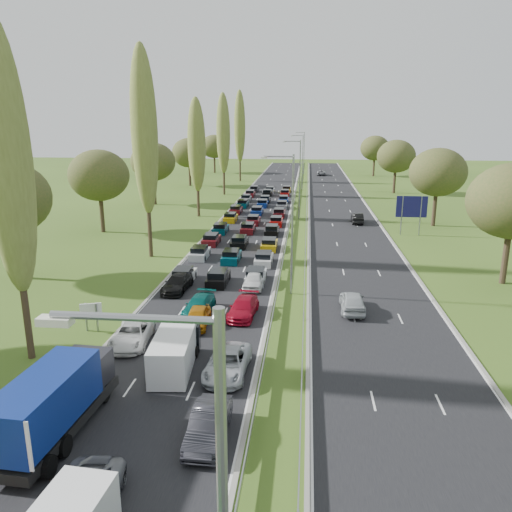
% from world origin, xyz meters
% --- Properties ---
extents(ground, '(260.00, 260.00, 0.00)m').
position_xyz_m(ground, '(4.50, 80.00, 0.00)').
color(ground, '#375219').
rests_on(ground, ground).
extents(near_carriageway, '(10.50, 215.00, 0.04)m').
position_xyz_m(near_carriageway, '(-2.25, 82.50, 0.00)').
color(near_carriageway, black).
rests_on(near_carriageway, ground).
extents(far_carriageway, '(10.50, 215.00, 0.04)m').
position_xyz_m(far_carriageway, '(11.25, 82.50, 0.00)').
color(far_carriageway, black).
rests_on(far_carriageway, ground).
extents(central_reservation, '(2.36, 215.00, 0.32)m').
position_xyz_m(central_reservation, '(4.50, 82.50, 0.55)').
color(central_reservation, gray).
rests_on(central_reservation, ground).
extents(lamp_columns, '(0.18, 140.18, 12.00)m').
position_xyz_m(lamp_columns, '(4.50, 78.00, 6.00)').
color(lamp_columns, gray).
rests_on(lamp_columns, ground).
extents(poplar_row, '(2.80, 127.80, 22.44)m').
position_xyz_m(poplar_row, '(-11.50, 68.17, 12.39)').
color(poplar_row, '#2D2116').
rests_on(poplar_row, ground).
extents(woodland_left, '(8.00, 166.00, 11.10)m').
position_xyz_m(woodland_left, '(-22.00, 62.63, 7.68)').
color(woodland_left, '#2D2116').
rests_on(woodland_left, ground).
extents(woodland_right, '(8.00, 153.00, 11.10)m').
position_xyz_m(woodland_right, '(24.00, 66.67, 7.68)').
color(woodland_right, '#2D2116').
rests_on(woodland_right, ground).
extents(traffic_queue_fill, '(9.07, 68.18, 0.80)m').
position_xyz_m(traffic_queue_fill, '(-2.25, 77.38, 0.44)').
color(traffic_queue_fill, silver).
rests_on(traffic_queue_fill, ground).
extents(near_car_2, '(2.70, 5.17, 1.39)m').
position_xyz_m(near_car_2, '(-5.80, 31.62, 0.72)').
color(near_car_2, silver).
rests_on(near_car_2, near_carriageway).
extents(near_car_3, '(2.26, 4.89, 1.38)m').
position_xyz_m(near_car_3, '(-5.57, 42.78, 0.71)').
color(near_car_3, black).
rests_on(near_car_3, near_carriageway).
extents(near_car_6, '(2.69, 5.20, 1.40)m').
position_xyz_m(near_car_6, '(-2.46, 16.45, 0.72)').
color(near_car_6, slate).
rests_on(near_car_6, near_carriageway).
extents(near_car_7, '(2.24, 4.70, 1.32)m').
position_xyz_m(near_car_7, '(-2.50, 37.60, 0.68)').
color(near_car_7, '#05514C').
rests_on(near_car_7, near_carriageway).
extents(near_car_8, '(1.79, 4.10, 1.38)m').
position_xyz_m(near_car_8, '(-2.08, 35.12, 0.71)').
color(near_car_8, '#B06A0B').
rests_on(near_car_8, near_carriageway).
extents(near_car_9, '(1.65, 4.57, 1.50)m').
position_xyz_m(near_car_9, '(1.36, 21.82, 0.77)').
color(near_car_9, black).
rests_on(near_car_9, near_carriageway).
extents(near_car_10, '(2.50, 5.18, 1.42)m').
position_xyz_m(near_car_10, '(1.24, 28.16, 0.73)').
color(near_car_10, '#AFB4B9').
rests_on(near_car_10, near_carriageway).
extents(near_car_11, '(2.27, 4.86, 1.37)m').
position_xyz_m(near_car_11, '(1.02, 37.38, 0.71)').
color(near_car_11, maroon).
rests_on(near_car_11, near_carriageway).
extents(near_car_12, '(1.88, 4.29, 1.44)m').
position_xyz_m(near_car_12, '(1.11, 44.30, 0.74)').
color(near_car_12, silver).
rests_on(near_car_12, near_carriageway).
extents(far_car_0, '(1.90, 4.69, 1.60)m').
position_xyz_m(far_car_0, '(9.46, 39.31, 0.82)').
color(far_car_0, '#A2A8AC').
rests_on(far_car_0, far_carriageway).
extents(far_car_1, '(1.66, 4.58, 1.50)m').
position_xyz_m(far_car_1, '(13.18, 75.73, 0.77)').
color(far_car_1, black).
rests_on(far_car_1, far_carriageway).
extents(far_car_2, '(2.78, 5.66, 1.55)m').
position_xyz_m(far_car_2, '(9.61, 145.75, 0.79)').
color(far_car_2, gray).
rests_on(far_car_2, far_carriageway).
extents(blue_lorry, '(2.31, 8.33, 3.52)m').
position_xyz_m(blue_lorry, '(-5.80, 21.44, 1.84)').
color(blue_lorry, black).
rests_on(blue_lorry, near_carriageway).
extents(white_van_rear, '(2.18, 5.55, 2.23)m').
position_xyz_m(white_van_rear, '(-2.04, 28.63, 1.14)').
color(white_van_rear, silver).
rests_on(white_van_rear, near_carriageway).
extents(info_sign, '(1.45, 0.57, 2.10)m').
position_xyz_m(info_sign, '(-9.40, 33.44, 1.37)').
color(info_sign, gray).
rests_on(info_sign, ground).
extents(direction_sign, '(4.00, 0.16, 5.20)m').
position_xyz_m(direction_sign, '(19.40, 68.27, 3.57)').
color(direction_sign, gray).
rests_on(direction_sign, ground).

